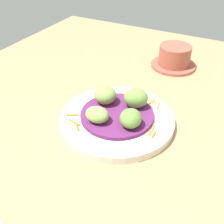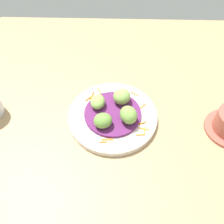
{
  "view_description": "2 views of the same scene",
  "coord_description": "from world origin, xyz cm",
  "px_view_note": "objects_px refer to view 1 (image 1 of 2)",
  "views": [
    {
      "loc": [
        -18.96,
        47.41,
        39.86
      ],
      "look_at": [
        2.7,
        5.81,
        4.76
      ],
      "focal_mm": 42.61,
      "sensor_mm": 36.0,
      "label": 1
    },
    {
      "loc": [
        -42.55,
        4.37,
        59.52
      ],
      "look_at": [
        0.07,
        5.62,
        6.74
      ],
      "focal_mm": 39.99,
      "sensor_mm": 36.0,
      "label": 2
    }
  ],
  "objects_px": {
    "guac_scoop_left": "(97,115)",
    "guac_scoop_right": "(136,98)",
    "guac_scoop_back": "(105,95)",
    "terracotta_bowl": "(174,57)",
    "main_plate": "(117,119)",
    "guac_scoop_center": "(131,118)"
  },
  "relations": [
    {
      "from": "guac_scoop_left",
      "to": "guac_scoop_right",
      "type": "height_order",
      "value": "guac_scoop_right"
    },
    {
      "from": "guac_scoop_left",
      "to": "guac_scoop_right",
      "type": "distance_m",
      "value": 0.1
    },
    {
      "from": "guac_scoop_back",
      "to": "terracotta_bowl",
      "type": "bearing_deg",
      "value": -103.77
    },
    {
      "from": "main_plate",
      "to": "terracotta_bowl",
      "type": "xyz_separation_m",
      "value": [
        -0.03,
        -0.33,
        0.02
      ]
    },
    {
      "from": "terracotta_bowl",
      "to": "guac_scoop_left",
      "type": "bearing_deg",
      "value": 81.45
    },
    {
      "from": "guac_scoop_center",
      "to": "guac_scoop_right",
      "type": "xyz_separation_m",
      "value": [
        0.02,
        -0.07,
        0.0
      ]
    },
    {
      "from": "guac_scoop_center",
      "to": "terracotta_bowl",
      "type": "relative_size",
      "value": 0.37
    },
    {
      "from": "guac_scoop_right",
      "to": "terracotta_bowl",
      "type": "relative_size",
      "value": 0.4
    },
    {
      "from": "main_plate",
      "to": "terracotta_bowl",
      "type": "distance_m",
      "value": 0.33
    },
    {
      "from": "guac_scoop_right",
      "to": "guac_scoop_left",
      "type": "bearing_deg",
      "value": 60.01
    },
    {
      "from": "guac_scoop_center",
      "to": "guac_scoop_back",
      "type": "bearing_deg",
      "value": -29.99
    },
    {
      "from": "guac_scoop_right",
      "to": "guac_scoop_back",
      "type": "relative_size",
      "value": 1.05
    },
    {
      "from": "guac_scoop_right",
      "to": "guac_scoop_center",
      "type": "bearing_deg",
      "value": 105.01
    },
    {
      "from": "guac_scoop_left",
      "to": "guac_scoop_back",
      "type": "distance_m",
      "value": 0.07
    },
    {
      "from": "guac_scoop_right",
      "to": "terracotta_bowl",
      "type": "xyz_separation_m",
      "value": [
        -0.01,
        -0.28,
        -0.02
      ]
    },
    {
      "from": "guac_scoop_center",
      "to": "guac_scoop_right",
      "type": "relative_size",
      "value": 0.92
    },
    {
      "from": "guac_scoop_left",
      "to": "guac_scoop_center",
      "type": "relative_size",
      "value": 1.03
    },
    {
      "from": "terracotta_bowl",
      "to": "guac_scoop_right",
      "type": "bearing_deg",
      "value": 88.87
    },
    {
      "from": "guac_scoop_back",
      "to": "terracotta_bowl",
      "type": "height_order",
      "value": "guac_scoop_back"
    },
    {
      "from": "main_plate",
      "to": "guac_scoop_center",
      "type": "height_order",
      "value": "guac_scoop_center"
    },
    {
      "from": "guac_scoop_right",
      "to": "terracotta_bowl",
      "type": "height_order",
      "value": "guac_scoop_right"
    },
    {
      "from": "guac_scoop_left",
      "to": "terracotta_bowl",
      "type": "relative_size",
      "value": 0.38
    }
  ]
}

